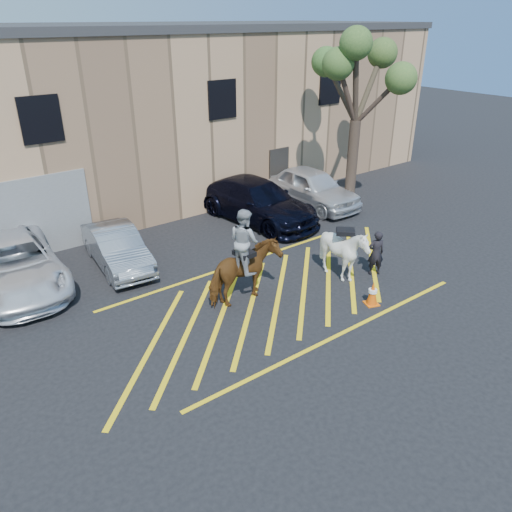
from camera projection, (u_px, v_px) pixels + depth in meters
ground at (272, 293)px, 15.17m from camera, size 90.00×90.00×0.00m
car_white_pickup at (13, 264)px, 15.21m from camera, size 2.90×5.69×1.54m
car_silver_sedan at (117, 248)px, 16.53m from camera, size 1.81×4.13×1.32m
car_blue_suv at (257, 201)px, 20.21m from camera, size 2.93×5.89×1.64m
car_white_suv at (312, 187)px, 21.84m from camera, size 1.95×4.81×1.64m
handler at (376, 253)px, 15.96m from camera, size 0.65×0.56×1.50m
warehouse at (104, 114)px, 22.16m from camera, size 32.42×10.20×7.30m
hatching_zone at (278, 296)px, 14.95m from camera, size 12.60×5.12×0.01m
mounted_bay at (244, 266)px, 14.24m from camera, size 2.23×1.11×2.88m
saddled_white at (344, 252)px, 15.60m from camera, size 2.21×2.21×1.82m
traffic_cone at (373, 293)px, 14.42m from camera, size 0.49×0.49×0.73m
tree at (360, 70)px, 19.22m from camera, size 3.99×4.37×7.31m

